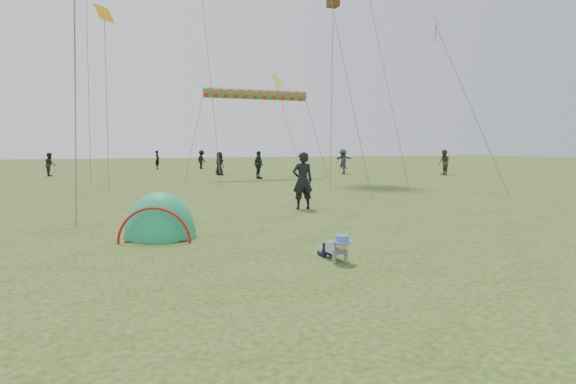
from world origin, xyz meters
name	(u,v)px	position (x,y,z in m)	size (l,w,h in m)	color
ground	(317,261)	(0.00, 0.00, 0.00)	(140.00, 140.00, 0.00)	#1E400A
crawling_toddler	(337,247)	(0.35, -0.10, 0.26)	(0.47, 0.67, 0.51)	black
popup_tent	(161,238)	(-2.45, 3.11, 0.00)	(1.60, 1.31, 2.07)	teal
standing_adult	(303,181)	(2.28, 6.23, 0.93)	(0.68, 0.44, 1.85)	black
crowd_person_1	(444,162)	(17.97, 18.39, 0.89)	(0.86, 0.67, 1.77)	#44382B
crowd_person_2	(259,165)	(4.83, 19.61, 0.86)	(1.01, 0.42, 1.73)	#1D252C
crowd_person_3	(202,159)	(3.59, 33.13, 0.82)	(1.06, 0.61, 1.64)	black
crowd_person_6	(157,160)	(-0.17, 33.82, 0.81)	(0.59, 0.39, 1.63)	black
crowd_person_9	(343,162)	(11.89, 21.92, 0.90)	(1.16, 0.67, 1.79)	#2D2B35
crowd_person_10	(219,163)	(3.26, 23.90, 0.81)	(0.79, 0.52, 1.63)	black
crowd_person_11	(344,159)	(15.80, 29.32, 0.82)	(1.52, 0.48, 1.64)	#1C212D
crowd_person_13	(50,164)	(-7.70, 26.96, 0.79)	(0.77, 0.60, 1.59)	#2B261F
rainbow_tube_kite	(256,94)	(4.93, 20.39, 5.27)	(0.64, 0.64, 6.62)	red
diamond_kite_6	(436,20)	(11.64, 11.73, 8.23)	(0.84, 0.84, 0.00)	#EF3F1E
diamond_kite_7	(104,14)	(-3.76, 19.49, 9.08)	(1.02, 1.02, 0.00)	#DC9A07
diamond_kite_8	(277,80)	(7.49, 23.85, 6.73)	(1.16, 1.16, 0.00)	yellow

